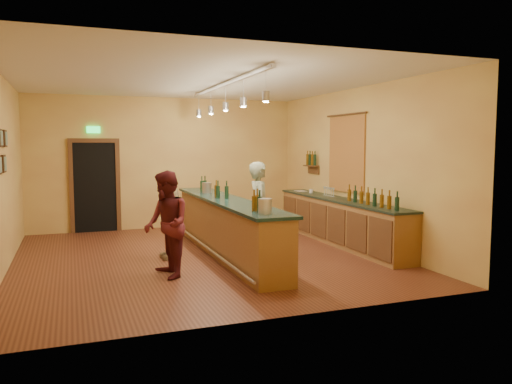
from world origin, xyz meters
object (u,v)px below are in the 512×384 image
object	(u,v)px
back_counter	(340,220)
bar_stool	(226,206)
tasting_bar	(226,223)
bartender	(260,209)
customer_b	(170,215)
customer_a	(166,224)

from	to	relation	value
back_counter	bar_stool	bearing A→B (deg)	132.27
back_counter	tasting_bar	world-z (taller)	tasting_bar
bartender	bar_stool	xyz separation A→B (m)	(0.13, 2.50, -0.23)
back_counter	customer_b	xyz separation A→B (m)	(-3.54, -0.11, 0.31)
back_counter	customer_b	bearing A→B (deg)	-178.24
tasting_bar	customer_b	distance (m)	1.04
back_counter	bartender	world-z (taller)	bartender
tasting_bar	bar_stool	xyz separation A→B (m)	(0.68, 2.20, 0.03)
back_counter	customer_b	world-z (taller)	customer_b
tasting_bar	bartender	size ratio (longest dim) A/B	2.93
customer_a	bar_stool	bearing A→B (deg)	143.40
bartender	customer_a	world-z (taller)	bartender
back_counter	bartender	distance (m)	2.06
tasting_bar	bar_stool	world-z (taller)	tasting_bar
bartender	bar_stool	size ratio (longest dim) A/B	2.24
tasting_bar	customer_a	world-z (taller)	customer_a
tasting_bar	bartender	bearing A→B (deg)	-28.55
tasting_bar	customer_b	world-z (taller)	customer_b
tasting_bar	bar_stool	bearing A→B (deg)	72.92
back_counter	customer_b	distance (m)	3.55
tasting_bar	bartender	xyz separation A→B (m)	(0.55, -0.30, 0.26)
customer_a	customer_b	bearing A→B (deg)	160.48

